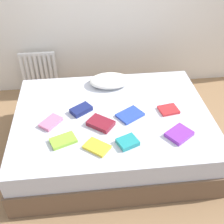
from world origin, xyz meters
TOP-DOWN VIEW (x-y plane):
  - ground_plane at (0.00, 0.00)m, footprint 8.00×8.00m
  - bed at (0.00, 0.00)m, footprint 2.00×1.50m
  - radiator at (-0.86, 1.20)m, footprint 0.47×0.04m
  - pillow at (0.03, 0.53)m, footprint 0.46×0.32m
  - textbook_purple at (0.57, -0.38)m, footprint 0.28×0.27m
  - textbook_red at (0.57, -0.02)m, footprint 0.21×0.19m
  - textbook_maroon at (-0.13, -0.16)m, footprint 0.28×0.27m
  - textbook_navy at (-0.31, 0.07)m, footprint 0.24×0.22m
  - textbook_teal at (0.09, -0.43)m, footprint 0.21×0.20m
  - textbook_pink at (-0.60, -0.09)m, footprint 0.23×0.24m
  - textbook_lime at (-0.48, -0.35)m, footprint 0.26×0.21m
  - textbook_blue at (0.17, -0.05)m, footprint 0.30×0.28m
  - textbook_yellow at (-0.19, -0.46)m, footprint 0.26×0.25m

SIDE VIEW (x-z plane):
  - ground_plane at x=0.00m, z-range 0.00..0.00m
  - bed at x=0.00m, z-range 0.00..0.50m
  - radiator at x=-0.86m, z-range 0.10..0.61m
  - textbook_blue at x=0.17m, z-range 0.50..0.53m
  - textbook_yellow at x=-0.19m, z-range 0.50..0.53m
  - textbook_red at x=0.57m, z-range 0.50..0.53m
  - textbook_lime at x=-0.48m, z-range 0.50..0.53m
  - textbook_pink at x=-0.60m, z-range 0.50..0.53m
  - textbook_purple at x=0.57m, z-range 0.50..0.54m
  - textbook_teal at x=0.09m, z-range 0.50..0.54m
  - textbook_maroon at x=-0.13m, z-range 0.50..0.55m
  - textbook_navy at x=-0.31m, z-range 0.50..0.55m
  - pillow at x=0.03m, z-range 0.50..0.61m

